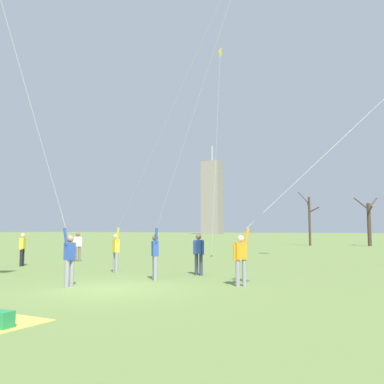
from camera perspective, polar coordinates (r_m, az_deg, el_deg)
The scene contains 12 objects.
ground_plane at distance 13.25m, azimuth -11.38°, elevation -12.88°, with size 400.00×400.00×0.00m, color olive.
kite_flyer_midfield_left_orange at distance 13.34m, azimuth -18.58°, elevation -0.09°, with size 0.40×5.36×12.26m.
kite_flyer_midfield_right_teal at distance 13.96m, azimuth 14.46°, elevation -0.83°, with size 13.89×6.17×15.53m.
kite_flyer_foreground_left_white at distance 14.31m, azimuth -3.41°, elevation -3.10°, with size 6.50×4.92×11.95m.
kite_flyer_far_back_red at distance 15.45m, azimuth -6.71°, elevation 0.47°, with size 12.90×9.17×14.40m.
bystander_strolling_midfield at distance 16.74m, azimuth 0.91°, elevation -8.22°, with size 0.50×0.26×1.62m.
bystander_far_off_by_trees at distance 22.43m, azimuth -22.15°, elevation -7.05°, with size 0.33×0.46×1.62m.
bystander_watching_nearby at distance 24.52m, azimuth -15.35°, elevation -7.04°, with size 0.33×0.47×1.62m.
distant_kite_drifting_left_yellow at distance 33.61m, azimuth 3.75°, elevation 15.38°, with size 0.95×4.45×16.15m.
bare_tree_right_of_center at distance 49.20m, azimuth 23.01°, elevation -3.74°, with size 2.41×2.43×5.30m.
bare_tree_left_of_center at distance 48.35m, azimuth 15.73°, elevation -3.52°, with size 2.61×1.93×6.12m.
skyline_slender_spire at distance 153.26m, azimuth 2.77°, elevation -0.75°, with size 6.63×5.80×32.61m.
Camera 1 is at (7.78, -10.57, 1.82)m, focal length 39.08 mm.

